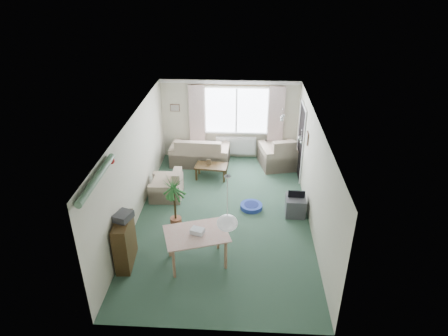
# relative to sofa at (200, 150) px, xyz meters

# --- Properties ---
(ground) EXTENTS (6.50, 6.50, 0.00)m
(ground) POSITION_rel_sofa_xyz_m (0.84, -2.75, -0.42)
(ground) COLOR #2A4736
(window) EXTENTS (1.80, 0.03, 1.30)m
(window) POSITION_rel_sofa_xyz_m (1.04, 0.48, 1.08)
(window) COLOR white
(curtain_rod) EXTENTS (2.60, 0.03, 0.03)m
(curtain_rod) POSITION_rel_sofa_xyz_m (1.04, 0.40, 1.85)
(curtain_rod) COLOR black
(curtain_left) EXTENTS (0.45, 0.08, 2.00)m
(curtain_left) POSITION_rel_sofa_xyz_m (-0.11, 0.38, 0.85)
(curtain_left) COLOR beige
(curtain_right) EXTENTS (0.45, 0.08, 2.00)m
(curtain_right) POSITION_rel_sofa_xyz_m (2.19, 0.38, 0.85)
(curtain_right) COLOR beige
(radiator) EXTENTS (1.20, 0.10, 0.55)m
(radiator) POSITION_rel_sofa_xyz_m (1.04, 0.44, -0.02)
(radiator) COLOR white
(doorway) EXTENTS (0.03, 0.95, 2.00)m
(doorway) POSITION_rel_sofa_xyz_m (2.83, -0.55, 0.58)
(doorway) COLOR black
(pendant_lamp) EXTENTS (0.36, 0.36, 0.36)m
(pendant_lamp) POSITION_rel_sofa_xyz_m (1.04, -5.05, 1.06)
(pendant_lamp) COLOR white
(tinsel_garland) EXTENTS (1.60, 1.60, 0.12)m
(tinsel_garland) POSITION_rel_sofa_xyz_m (-1.08, -5.05, 1.86)
(tinsel_garland) COLOR #196626
(bauble_cluster_a) EXTENTS (0.20, 0.20, 0.20)m
(bauble_cluster_a) POSITION_rel_sofa_xyz_m (2.14, -1.85, 1.80)
(bauble_cluster_a) COLOR silver
(bauble_cluster_b) EXTENTS (0.20, 0.20, 0.20)m
(bauble_cluster_b) POSITION_rel_sofa_xyz_m (2.44, -3.05, 1.80)
(bauble_cluster_b) COLOR silver
(wall_picture_back) EXTENTS (0.28, 0.03, 0.22)m
(wall_picture_back) POSITION_rel_sofa_xyz_m (-0.76, 0.48, 1.13)
(wall_picture_back) COLOR brown
(wall_picture_right) EXTENTS (0.03, 0.24, 0.30)m
(wall_picture_right) POSITION_rel_sofa_xyz_m (2.82, -1.55, 1.13)
(wall_picture_right) COLOR brown
(sofa) EXTENTS (1.73, 0.97, 0.85)m
(sofa) POSITION_rel_sofa_xyz_m (0.00, 0.00, 0.00)
(sofa) COLOR beige
(sofa) RESTS_ON ground
(armchair_corner) EXTENTS (1.25, 1.21, 0.94)m
(armchair_corner) POSITION_rel_sofa_xyz_m (2.32, -0.02, 0.05)
(armchair_corner) COLOR beige
(armchair_corner) RESTS_ON ground
(armchair_left) EXTENTS (0.80, 0.85, 0.74)m
(armchair_left) POSITION_rel_sofa_xyz_m (-0.66, -1.91, -0.05)
(armchair_left) COLOR beige
(armchair_left) RESTS_ON ground
(coffee_table) EXTENTS (0.90, 0.56, 0.39)m
(coffee_table) POSITION_rel_sofa_xyz_m (0.40, -0.88, -0.23)
(coffee_table) COLOR black
(coffee_table) RESTS_ON ground
(photo_frame) EXTENTS (0.12, 0.02, 0.16)m
(photo_frame) POSITION_rel_sofa_xyz_m (0.34, -0.85, 0.05)
(photo_frame) COLOR brown
(photo_frame) RESTS_ON coffee_table
(bookshelf) EXTENTS (0.33, 0.85, 1.01)m
(bookshelf) POSITION_rel_sofa_xyz_m (-1.00, -4.44, 0.08)
(bookshelf) COLOR black
(bookshelf) RESTS_ON ground
(hifi_box) EXTENTS (0.38, 0.42, 0.14)m
(hifi_box) POSITION_rel_sofa_xyz_m (-0.97, -4.39, 0.66)
(hifi_box) COLOR #36363B
(hifi_box) RESTS_ON bookshelf
(houseplant) EXTENTS (0.61, 0.61, 1.28)m
(houseplant) POSITION_rel_sofa_xyz_m (-0.21, -3.19, 0.22)
(houseplant) COLOR #1E571E
(houseplant) RESTS_ON ground
(dining_table) EXTENTS (1.28, 1.04, 0.69)m
(dining_table) POSITION_rel_sofa_xyz_m (0.41, -4.35, -0.08)
(dining_table) COLOR tan
(dining_table) RESTS_ON ground
(gift_box) EXTENTS (0.29, 0.25, 0.12)m
(gift_box) POSITION_rel_sofa_xyz_m (0.43, -4.36, 0.33)
(gift_box) COLOR silver
(gift_box) RESTS_ON dining_table
(tv_cube) EXTENTS (0.48, 0.52, 0.46)m
(tv_cube) POSITION_rel_sofa_xyz_m (2.54, -2.53, -0.19)
(tv_cube) COLOR #323136
(tv_cube) RESTS_ON ground
(pet_bed) EXTENTS (0.70, 0.70, 0.11)m
(pet_bed) POSITION_rel_sofa_xyz_m (1.51, -2.35, -0.37)
(pet_bed) COLOR navy
(pet_bed) RESTS_ON ground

